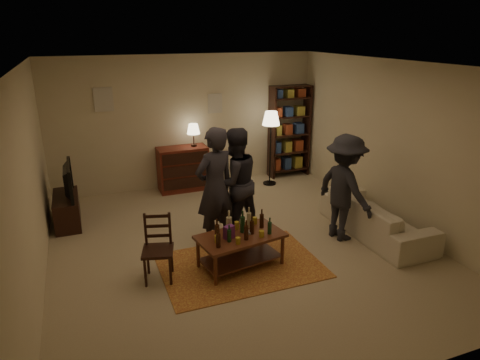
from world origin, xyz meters
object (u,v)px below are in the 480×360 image
dresser (183,167)px  sofa (376,216)px  dining_chair (158,245)px  coffee_table (240,239)px  person_left (215,188)px  person_by_sofa (345,188)px  floor_lamp (271,123)px  person_right (235,182)px  bookshelf (289,131)px  tv_stand (66,203)px

dresser → sofa: bearing=-52.5°
dining_chair → coffee_table: bearing=9.3°
person_left → person_by_sofa: bearing=146.8°
sofa → person_left: person_left is taller
sofa → person_by_sofa: person_by_sofa is taller
dining_chair → person_left: size_ratio=0.49×
floor_lamp → dresser: bearing=169.4°
person_by_sofa → sofa: bearing=-107.8°
dresser → person_left: (-0.12, -2.52, 0.45)m
dresser → person_right: bearing=-82.8°
bookshelf → person_by_sofa: 3.16m
bookshelf → floor_lamp: size_ratio=1.28×
dresser → person_left: person_left is taller
dresser → bookshelf: size_ratio=0.67×
floor_lamp → person_by_sofa: bearing=-89.7°
coffee_table → bookshelf: bearing=53.7°
coffee_table → person_by_sofa: person_by_sofa is taller
floor_lamp → coffee_table: bearing=-121.7°
dresser → sofa: 3.93m
person_left → tv_stand: bearing=-55.7°
sofa → coffee_table: bearing=93.7°
sofa → dresser: bearing=37.5°
dining_chair → person_left: person_left is taller
dining_chair → dresser: size_ratio=0.67×
coffee_table → tv_stand: 3.25m
bookshelf → person_left: 3.64m
bookshelf → tv_stand: bearing=-168.2°
dresser → person_right: size_ratio=0.78×
tv_stand → person_left: person_left is taller
sofa → person_right: (-2.11, 0.86, 0.57)m
person_right → person_by_sofa: size_ratio=1.04×
tv_stand → bookshelf: bearing=11.8°
person_left → floor_lamp: bearing=-150.1°
dining_chair → sofa: dining_chair is taller
coffee_table → dining_chair: size_ratio=1.39×
person_left → person_right: person_left is taller
dresser → dining_chair: bearing=-109.6°
coffee_table → tv_stand: bearing=133.6°
floor_lamp → person_right: person_right is taller
dining_chair → person_by_sofa: size_ratio=0.54×
bookshelf → person_right: size_ratio=1.16×
coffee_table → person_left: bearing=98.4°
coffee_table → person_left: person_left is taller
dresser → bookshelf: bookshelf is taller
bookshelf → person_by_sofa: bookshelf is taller
person_left → person_by_sofa: size_ratio=1.10×
tv_stand → floor_lamp: floor_lamp is taller
floor_lamp → person_right: bearing=-128.3°
dining_chair → person_right: size_ratio=0.52×
dining_chair → sofa: size_ratio=0.44×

